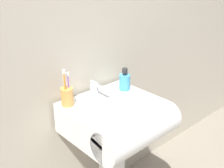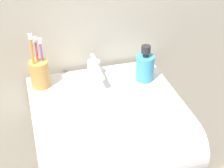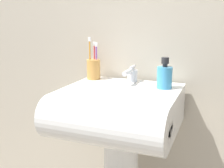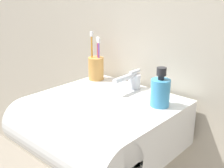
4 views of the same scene
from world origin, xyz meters
name	(u,v)px [view 4 (image 4 of 4)]	position (x,y,z in m)	size (l,w,h in m)	color
sink_basin	(97,127)	(0.00, -0.06, 0.68)	(0.48, 0.48, 0.17)	white
faucet	(132,80)	(0.00, 0.13, 0.81)	(0.05, 0.14, 0.07)	silver
toothbrush_cup	(96,68)	(-0.19, 0.13, 0.82)	(0.07, 0.07, 0.20)	#D19347
soap_bottle	(160,91)	(0.17, 0.07, 0.82)	(0.06, 0.06, 0.13)	#3F99CC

